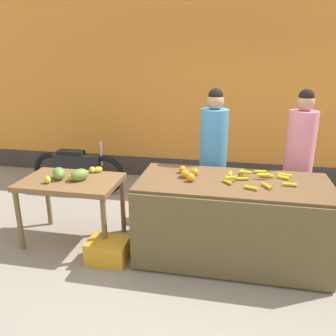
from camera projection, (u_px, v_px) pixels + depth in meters
ground_plane at (199, 253)px, 3.97m from camera, size 24.00×24.00×0.00m
market_wall_back at (219, 83)px, 5.84m from camera, size 9.76×0.23×3.53m
fruit_stall_counter at (231, 220)px, 3.75m from camera, size 2.03×0.95×0.92m
side_table_wooden at (71, 187)px, 4.03m from camera, size 1.14×0.74×0.80m
banana_bunch_pile at (256, 178)px, 3.63m from camera, size 0.75×0.60×0.07m
orange_pile at (188, 173)px, 3.72m from camera, size 0.23×0.35×0.09m
mango_papaya_pile at (71, 174)px, 4.00m from camera, size 0.54×0.59×0.14m
vendor_woman_blue_shirt at (213, 160)px, 4.33m from camera, size 0.34×0.34×1.82m
vendor_woman_pink_shirt at (298, 164)px, 4.20m from camera, size 0.34×0.34×1.82m
parked_motorcycle at (78, 168)px, 5.65m from camera, size 1.60×0.18×0.88m
produce_crate at (108, 251)px, 3.76m from camera, size 0.44×0.33×0.26m
produce_sack at (154, 201)px, 4.72m from camera, size 0.32×0.37×0.54m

